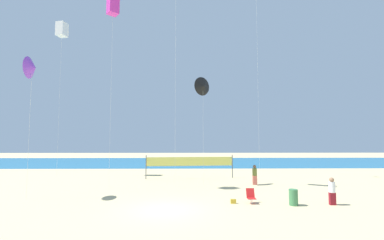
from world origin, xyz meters
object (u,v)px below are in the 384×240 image
at_px(beach_handbag, 233,201).
at_px(kite_blue_diamond, 256,4).
at_px(volleyball_net, 190,162).
at_px(kite_violet_delta, 32,68).
at_px(folding_beach_chair, 251,196).
at_px(kite_magenta_box, 113,7).
at_px(trash_barrel, 293,197).
at_px(kite_black_delta, 203,86).
at_px(kite_white_box, 62,30).
at_px(beachgoer_olive_shirt, 255,174).
at_px(beachgoer_white_shirt, 332,190).

xyz_separation_m(beach_handbag, kite_blue_diamond, (4.65, 10.70, 18.64)).
height_order(volleyball_net, kite_violet_delta, kite_violet_delta).
distance_m(folding_beach_chair, volleyball_net, 10.96).
distance_m(folding_beach_chair, kite_magenta_box, 18.66).
height_order(trash_barrel, kite_blue_diamond, kite_blue_diamond).
height_order(trash_barrel, kite_black_delta, kite_black_delta).
bearing_deg(kite_blue_diamond, kite_white_box, 175.89).
height_order(beach_handbag, kite_violet_delta, kite_violet_delta).
distance_m(folding_beach_chair, kite_black_delta, 10.74).
xyz_separation_m(beach_handbag, kite_white_box, (-17.23, 12.27, 16.33)).
xyz_separation_m(folding_beach_chair, kite_white_box, (-18.37, 12.16, 16.00)).
bearing_deg(kite_magenta_box, beach_handbag, -27.27).
height_order(beachgoer_olive_shirt, kite_blue_diamond, kite_blue_diamond).
relative_size(beach_handbag, kite_white_box, 0.02).
relative_size(beachgoer_white_shirt, kite_white_box, 0.10).
xyz_separation_m(beachgoer_white_shirt, kite_white_box, (-23.27, 12.70, 15.57)).
relative_size(beachgoer_white_shirt, folding_beach_chair, 1.88).
bearing_deg(kite_white_box, kite_violet_delta, -72.44).
xyz_separation_m(kite_blue_diamond, kite_violet_delta, (-18.46, -9.21, -9.73)).
distance_m(kite_magenta_box, kite_violet_delta, 8.38).
bearing_deg(beachgoer_olive_shirt, beachgoer_white_shirt, -126.76).
bearing_deg(volleyball_net, kite_violet_delta, -141.64).
distance_m(beach_handbag, kite_blue_diamond, 21.99).
relative_size(folding_beach_chair, beach_handbag, 2.62).
relative_size(beachgoer_olive_shirt, kite_violet_delta, 0.18).
height_order(beach_handbag, kite_magenta_box, kite_magenta_box).
xyz_separation_m(beachgoer_olive_shirt, kite_black_delta, (-4.58, -0.24, 7.85)).
bearing_deg(beachgoer_olive_shirt, kite_violet_delta, 137.23).
relative_size(trash_barrel, beach_handbag, 2.85).
height_order(kite_white_box, kite_magenta_box, kite_white_box).
relative_size(kite_black_delta, kite_white_box, 0.56).
relative_size(kite_black_delta, kite_magenta_box, 0.60).
bearing_deg(beachgoer_olive_shirt, folding_beach_chair, -166.21).
bearing_deg(volleyball_net, kite_magenta_box, -139.87).
distance_m(beach_handbag, kite_violet_delta, 16.50).
relative_size(beachgoer_white_shirt, kite_magenta_box, 0.10).
height_order(volleyball_net, beach_handbag, volleyball_net).
relative_size(kite_blue_diamond, kite_black_delta, 2.07).
bearing_deg(kite_white_box, volleyball_net, -7.62).
bearing_deg(kite_black_delta, trash_barrel, -53.39).
relative_size(beachgoer_olive_shirt, kite_black_delta, 0.18).
bearing_deg(kite_blue_diamond, kite_magenta_box, -156.88).
bearing_deg(kite_violet_delta, kite_magenta_box, 35.65).
bearing_deg(kite_blue_diamond, beach_handbag, -113.48).
relative_size(beachgoer_olive_shirt, kite_white_box, 0.10).
xyz_separation_m(beachgoer_olive_shirt, kite_blue_diamond, (1.57, 4.09, 17.85)).
distance_m(beach_handbag, kite_black_delta, 10.85).
distance_m(kite_black_delta, kite_magenta_box, 10.22).
xyz_separation_m(beachgoer_white_shirt, kite_magenta_box, (-15.29, 5.20, 14.36)).
relative_size(kite_white_box, kite_magenta_box, 1.08).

